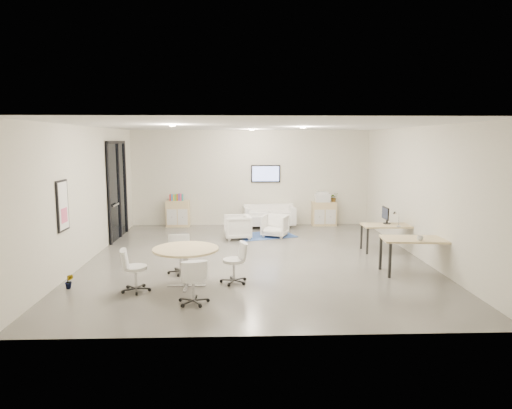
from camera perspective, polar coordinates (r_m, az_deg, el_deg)
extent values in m
cube|color=#55534E|center=(11.36, -0.08, -8.67)|extent=(8.00, 9.00, 0.80)
cube|color=white|center=(10.91, -0.08, 11.89)|extent=(8.00, 9.00, 0.80)
cube|color=beige|center=(15.83, -0.69, 3.44)|extent=(8.00, 0.80, 3.20)
cube|color=beige|center=(6.12, 1.51, -3.87)|extent=(8.00, 0.80, 3.20)
cube|color=beige|center=(11.67, -22.22, 1.21)|extent=(0.80, 9.00, 3.20)
cube|color=beige|center=(11.95, 21.52, 1.39)|extent=(0.80, 9.00, 3.20)
cube|color=black|center=(13.93, -16.97, 1.74)|extent=(0.02, 1.90, 2.85)
cube|color=black|center=(13.85, -17.12, 7.45)|extent=(0.06, 1.90, 0.08)
cube|color=black|center=(13.05, -17.90, 1.30)|extent=(0.06, 0.08, 2.85)
cube|color=black|center=(14.80, -16.00, 2.13)|extent=(0.06, 0.08, 2.85)
cube|color=black|center=(14.07, -16.73, 1.81)|extent=(0.06, 0.07, 2.85)
cube|color=#B2B2B7|center=(13.52, -17.14, -0.05)|extent=(0.04, 0.60, 0.05)
cube|color=black|center=(10.04, -23.05, -0.13)|extent=(0.04, 0.54, 1.04)
cube|color=white|center=(10.03, -22.93, -0.13)|extent=(0.01, 0.46, 0.96)
cube|color=#D8557C|center=(10.06, -22.85, -1.26)|extent=(0.01, 0.32, 0.30)
cube|color=black|center=(15.41, 1.21, 3.87)|extent=(0.98, 0.05, 0.58)
cube|color=#92AAFD|center=(15.38, 1.21, 3.86)|extent=(0.90, 0.01, 0.50)
cylinder|color=#FFEAC6|center=(9.99, -10.40, 9.71)|extent=(0.14, 0.14, 0.03)
cylinder|color=#FFEAC6|center=(11.49, 5.91, 9.56)|extent=(0.14, 0.14, 0.03)
cylinder|color=#FFEAC6|center=(13.89, -0.51, 9.32)|extent=(0.14, 0.14, 0.03)
cube|color=#D0B67D|center=(15.49, -9.72, -1.12)|extent=(0.77, 0.39, 0.87)
cube|color=silver|center=(15.33, -10.48, -1.56)|extent=(0.33, 0.02, 0.52)
cube|color=silver|center=(15.28, -9.15, -1.56)|extent=(0.33, 0.02, 0.52)
cube|color=#D0B67D|center=(15.62, 8.50, -1.13)|extent=(0.81, 0.38, 0.81)
cube|color=silver|center=(15.41, 7.94, -1.55)|extent=(0.34, 0.02, 0.49)
cube|color=silver|center=(15.48, 9.30, -1.53)|extent=(0.34, 0.02, 0.49)
cube|color=red|center=(15.45, -10.66, 0.88)|extent=(0.04, 0.14, 0.22)
cube|color=#337FCC|center=(15.44, -10.45, 0.88)|extent=(0.04, 0.14, 0.22)
cube|color=gold|center=(15.43, -10.23, 0.88)|extent=(0.04, 0.14, 0.22)
cube|color=#4CB24C|center=(15.42, -10.02, 0.88)|extent=(0.04, 0.14, 0.22)
cube|color=#CC6619|center=(15.41, -9.81, 0.88)|extent=(0.04, 0.14, 0.22)
cube|color=purple|center=(15.41, -9.59, 0.89)|extent=(0.04, 0.14, 0.22)
cube|color=#E54C7F|center=(15.40, -9.38, 0.89)|extent=(0.04, 0.14, 0.22)
cube|color=teal|center=(15.39, -9.16, 0.89)|extent=(0.04, 0.14, 0.22)
cube|color=white|center=(15.53, 8.30, 0.86)|extent=(0.48, 0.40, 0.28)
cube|color=white|center=(15.51, 8.31, 1.48)|extent=(0.36, 0.30, 0.06)
cube|color=silver|center=(15.17, 1.64, -1.87)|extent=(1.73, 0.96, 0.31)
cube|color=silver|center=(15.43, 1.57, -0.51)|extent=(1.68, 0.31, 0.31)
cube|color=silver|center=(15.11, -1.25, -1.30)|extent=(0.21, 0.84, 0.63)
cube|color=silver|center=(15.21, 4.51, -1.26)|extent=(0.21, 0.84, 0.63)
cube|color=#2F4C92|center=(13.86, 1.12, -3.88)|extent=(1.98, 1.63, 0.01)
imported|color=silver|center=(13.36, -2.32, -2.68)|extent=(0.78, 0.82, 0.77)
imported|color=silver|center=(13.66, 2.39, -2.53)|extent=(0.89, 0.87, 0.73)
cube|color=#D0B67D|center=(12.28, 16.25, -2.53)|extent=(1.36, 0.70, 0.04)
cube|color=black|center=(11.90, 13.75, -4.50)|extent=(0.05, 0.05, 0.66)
cube|color=black|center=(12.29, 19.38, -4.33)|extent=(0.05, 0.05, 0.66)
cube|color=black|center=(12.44, 13.04, -3.93)|extent=(0.05, 0.05, 0.66)
cube|color=black|center=(12.82, 18.45, -3.79)|extent=(0.05, 0.05, 0.66)
cube|color=#D0B67D|center=(10.44, 19.50, -4.13)|extent=(1.54, 0.87, 0.04)
cube|color=black|center=(10.01, 16.39, -6.77)|extent=(0.05, 0.05, 0.73)
cube|color=black|center=(10.52, 23.54, -6.41)|extent=(0.05, 0.05, 0.73)
cube|color=black|center=(10.59, 15.31, -5.92)|extent=(0.05, 0.05, 0.73)
cube|color=black|center=(11.07, 22.13, -5.62)|extent=(0.05, 0.05, 0.73)
cylinder|color=black|center=(12.41, 16.04, -2.28)|extent=(0.20, 0.20, 0.02)
cube|color=black|center=(12.39, 16.06, -1.73)|extent=(0.04, 0.03, 0.24)
cube|color=black|center=(12.36, 15.87, -1.05)|extent=(0.03, 0.50, 0.32)
cylinder|color=#D0B67D|center=(9.04, -8.78, -5.53)|extent=(1.28, 1.28, 0.04)
cylinder|color=#B2B2B7|center=(9.14, -8.73, -7.91)|extent=(0.10, 0.10, 0.74)
cube|color=#B2B2B7|center=(9.24, -8.68, -10.02)|extent=(0.75, 0.06, 0.03)
cube|color=#B2B2B7|center=(9.24, -8.68, -10.02)|extent=(0.06, 0.75, 0.03)
imported|color=#3F7F3F|center=(15.59, 9.71, 0.76)|extent=(0.29, 0.31, 0.23)
imported|color=#3F7F3F|center=(9.71, -22.29, -9.34)|extent=(0.20, 0.31, 0.13)
imported|color=white|center=(10.21, 19.83, -3.93)|extent=(0.15, 0.13, 0.13)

